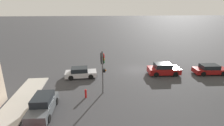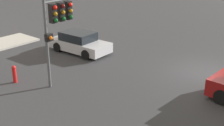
{
  "view_description": "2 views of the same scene",
  "coord_description": "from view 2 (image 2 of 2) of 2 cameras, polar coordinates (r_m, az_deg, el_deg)",
  "views": [
    {
      "loc": [
        5.91,
        23.55,
        8.91
      ],
      "look_at": [
        3.92,
        2.88,
        2.13
      ],
      "focal_mm": 28.0,
      "sensor_mm": 36.0,
      "label": 1
    },
    {
      "loc": [
        -6.15,
        15.34,
        6.67
      ],
      "look_at": [
        3.15,
        4.38,
        1.13
      ],
      "focal_mm": 50.0,
      "sensor_mm": 36.0,
      "label": 2
    }
  ],
  "objects": [
    {
      "name": "traffic_signal",
      "position": [
        15.14,
        -9.95,
        7.9
      ],
      "size": [
        0.57,
        2.08,
        4.65
      ],
      "rotation": [
        0.0,
        0.0,
        3.14
      ],
      "color": "#515456",
      "rests_on": "ground_plane"
    },
    {
      "name": "ground_plane",
      "position": [
        17.82,
        17.12,
        -1.89
      ],
      "size": [
        300.0,
        300.0,
        0.0
      ],
      "primitive_type": "plane",
      "color": "#333335"
    },
    {
      "name": "crossing_car_0",
      "position": [
        20.36,
        -5.94,
        3.7
      ],
      "size": [
        4.1,
        2.04,
        1.33
      ],
      "rotation": [
        0.0,
        0.0,
        3.19
      ],
      "color": "#B7B7BC",
      "rests_on": "ground_plane"
    },
    {
      "name": "fire_hydrant",
      "position": [
        16.57,
        -17.43,
        -1.84
      ],
      "size": [
        0.22,
        0.22,
        0.92
      ],
      "color": "red",
      "rests_on": "ground_plane"
    }
  ]
}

